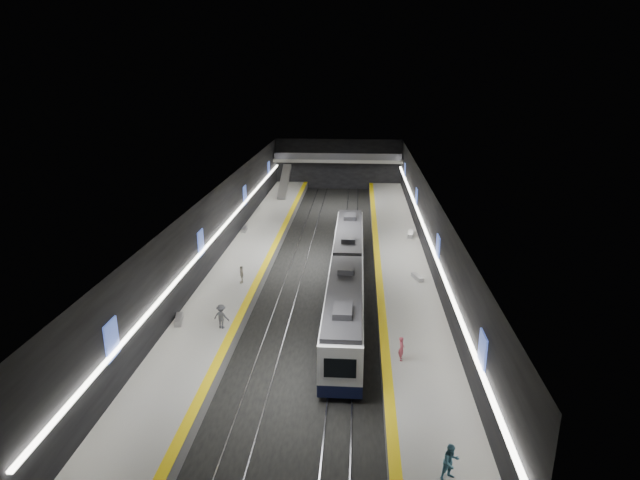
# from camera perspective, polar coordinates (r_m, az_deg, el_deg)

# --- Properties ---
(ground) EXTENTS (70.00, 70.00, 0.00)m
(ground) POSITION_cam_1_polar(r_m,az_deg,el_deg) (53.56, 0.40, -2.48)
(ground) COLOR black
(ground) RESTS_ON ground
(ceiling) EXTENTS (20.00, 70.00, 0.04)m
(ceiling) POSITION_cam_1_polar(r_m,az_deg,el_deg) (51.34, 0.42, 5.92)
(ceiling) COLOR beige
(ceiling) RESTS_ON wall_left
(wall_left) EXTENTS (0.04, 70.00, 8.00)m
(wall_left) POSITION_cam_1_polar(r_m,az_deg,el_deg) (53.88, -10.27, 1.82)
(wall_left) COLOR black
(wall_left) RESTS_ON ground
(wall_right) EXTENTS (0.04, 70.00, 8.00)m
(wall_right) POSITION_cam_1_polar(r_m,az_deg,el_deg) (52.63, 11.34, 1.37)
(wall_right) COLOR black
(wall_right) RESTS_ON ground
(wall_back) EXTENTS (20.00, 0.04, 8.00)m
(wall_back) POSITION_cam_1_polar(r_m,az_deg,el_deg) (86.43, 1.98, 8.09)
(wall_back) COLOR black
(wall_back) RESTS_ON ground
(platform_left) EXTENTS (5.00, 70.00, 1.00)m
(platform_left) POSITION_cam_1_polar(r_m,az_deg,el_deg) (54.37, -7.51, -1.77)
(platform_left) COLOR slate
(platform_left) RESTS_ON ground
(tile_surface_left) EXTENTS (5.00, 70.00, 0.02)m
(tile_surface_left) POSITION_cam_1_polar(r_m,az_deg,el_deg) (54.21, -7.54, -1.26)
(tile_surface_left) COLOR #AAAAA5
(tile_surface_left) RESTS_ON platform_left
(tactile_strip_left) EXTENTS (0.60, 70.00, 0.02)m
(tactile_strip_left) POSITION_cam_1_polar(r_m,az_deg,el_deg) (53.81, -5.24, -1.31)
(tactile_strip_left) COLOR yellow
(tactile_strip_left) RESTS_ON platform_left
(platform_right) EXTENTS (5.00, 70.00, 1.00)m
(platform_right) POSITION_cam_1_polar(r_m,az_deg,el_deg) (53.45, 8.45, -2.16)
(platform_right) COLOR slate
(platform_right) RESTS_ON ground
(tile_surface_right) EXTENTS (5.00, 70.00, 0.02)m
(tile_surface_right) POSITION_cam_1_polar(r_m,az_deg,el_deg) (53.28, 8.48, -1.65)
(tile_surface_right) COLOR #AAAAA5
(tile_surface_right) RESTS_ON platform_right
(tactile_strip_right) EXTENTS (0.60, 70.00, 0.02)m
(tactile_strip_right) POSITION_cam_1_polar(r_m,az_deg,el_deg) (53.15, 6.11, -1.59)
(tactile_strip_right) COLOR yellow
(tactile_strip_right) RESTS_ON platform_right
(rails) EXTENTS (6.52, 70.00, 0.12)m
(rails) POSITION_cam_1_polar(r_m,az_deg,el_deg) (53.54, 0.40, -2.42)
(rails) COLOR gray
(rails) RESTS_ON ground
(train) EXTENTS (2.69, 30.04, 3.60)m
(train) POSITION_cam_1_polar(r_m,az_deg,el_deg) (44.78, 2.88, -3.67)
(train) COLOR black
(train) RESTS_ON ground
(ad_posters) EXTENTS (19.94, 53.50, 2.20)m
(ad_posters) POSITION_cam_1_polar(r_m,az_deg,el_deg) (53.13, 0.48, 2.45)
(ad_posters) COLOR #425CC6
(ad_posters) RESTS_ON wall_left
(cove_light_left) EXTENTS (0.25, 68.60, 0.12)m
(cove_light_left) POSITION_cam_1_polar(r_m,az_deg,el_deg) (53.88, -10.05, 1.61)
(cove_light_left) COLOR white
(cove_light_left) RESTS_ON wall_left
(cove_light_right) EXTENTS (0.25, 68.60, 0.12)m
(cove_light_right) POSITION_cam_1_polar(r_m,az_deg,el_deg) (52.66, 11.11, 1.17)
(cove_light_right) COLOR white
(cove_light_right) RESTS_ON wall_right
(mezzanine_bridge) EXTENTS (20.00, 3.00, 1.50)m
(mezzanine_bridge) POSITION_cam_1_polar(r_m,az_deg,el_deg) (84.22, 1.93, 8.55)
(mezzanine_bridge) COLOR gray
(mezzanine_bridge) RESTS_ON wall_left
(escalator) EXTENTS (1.20, 7.50, 3.92)m
(escalator) POSITION_cam_1_polar(r_m,az_deg,el_deg) (78.47, -3.82, 6.24)
(escalator) COLOR #99999E
(escalator) RESTS_ON platform_left
(bench_left_near) EXTENTS (0.83, 1.76, 0.42)m
(bench_left_near) POSITION_cam_1_polar(r_m,az_deg,el_deg) (40.52, -14.83, -8.21)
(bench_left_near) COLOR #99999E
(bench_left_near) RESTS_ON platform_left
(bench_left_far) EXTENTS (0.57, 1.73, 0.42)m
(bench_left_far) POSITION_cam_1_polar(r_m,az_deg,el_deg) (61.15, -8.07, 1.13)
(bench_left_far) COLOR #99999E
(bench_left_far) RESTS_ON platform_left
(bench_right_near) EXTENTS (0.96, 1.66, 0.39)m
(bench_right_near) POSITION_cam_1_polar(r_m,az_deg,el_deg) (47.56, 10.34, -3.93)
(bench_right_near) COLOR #99999E
(bench_right_near) RESTS_ON platform_right
(bench_right_far) EXTENTS (0.89, 2.07, 0.49)m
(bench_right_far) POSITION_cam_1_polar(r_m,az_deg,el_deg) (59.51, 9.67, 0.62)
(bench_right_far) COLOR #99999E
(bench_right_far) RESTS_ON platform_right
(passenger_right_a) EXTENTS (0.38, 0.58, 1.58)m
(passenger_right_a) POSITION_cam_1_polar(r_m,az_deg,el_deg) (34.63, 8.68, -11.40)
(passenger_right_a) COLOR #B74457
(passenger_right_a) RESTS_ON platform_right
(passenger_right_b) EXTENTS (1.09, 1.02, 1.79)m
(passenger_right_b) POSITION_cam_1_polar(r_m,az_deg,el_deg) (26.36, 13.78, -22.05)
(passenger_right_b) COLOR teal
(passenger_right_b) RESTS_ON platform_right
(passenger_left_a) EXTENTS (0.67, 0.98, 1.55)m
(passenger_left_a) POSITION_cam_1_polar(r_m,az_deg,el_deg) (46.33, -8.36, -3.66)
(passenger_left_a) COLOR silver
(passenger_left_a) RESTS_ON platform_left
(passenger_left_b) EXTENTS (1.28, 0.91, 1.79)m
(passenger_left_b) POSITION_cam_1_polar(r_m,az_deg,el_deg) (38.69, -10.47, -8.05)
(passenger_left_b) COLOR #46484F
(passenger_left_b) RESTS_ON platform_left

